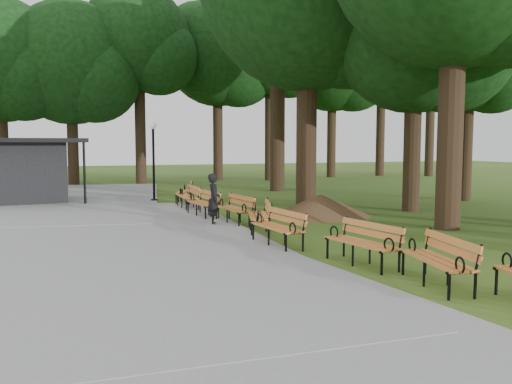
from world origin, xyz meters
name	(u,v)px	position (x,y,z in m)	size (l,w,h in m)	color
ground	(305,255)	(0.00, 0.00, 0.00)	(100.00, 100.00, 0.00)	#335317
path	(104,242)	(-4.00, 3.00, 0.03)	(12.00, 38.00, 0.06)	gray
person	(214,199)	(-0.67, 4.85, 0.77)	(0.56, 0.37, 1.54)	black
kiosk	(23,171)	(-6.28, 13.38, 1.32)	(4.20, 3.66, 2.63)	black
lamp_post	(153,144)	(-1.21, 11.96, 2.38)	(0.32, 0.32, 3.33)	black
dirt_mound	(320,205)	(3.20, 5.46, 0.37)	(2.93, 2.93, 0.73)	#47301C
bench_1	(437,261)	(0.96, -3.11, 0.44)	(1.90, 0.64, 0.88)	orange
bench_2	(362,243)	(0.61, -1.29, 0.44)	(1.90, 0.64, 0.88)	orange
bench_3	(277,228)	(-0.20, 1.13, 0.44)	(1.90, 0.64, 0.88)	orange
bench_4	(258,216)	(0.14, 3.25, 0.44)	(1.90, 0.64, 0.88)	orange
bench_5	(234,209)	(-0.02, 4.93, 0.44)	(1.90, 0.64, 0.88)	orange
bench_6	(203,204)	(-0.52, 6.71, 0.44)	(1.90, 0.64, 0.88)	orange
bench_7	(188,197)	(-0.48, 9.01, 0.44)	(1.90, 0.64, 0.88)	orange
bench_8	(184,192)	(-0.17, 10.97, 0.44)	(1.90, 0.64, 0.88)	orange
lawn_tree_1	(415,29)	(6.89, 5.56, 6.42)	(5.93, 5.93, 9.42)	black
lawn_tree_4	(278,10)	(5.63, 14.91, 9.07)	(6.56, 6.56, 12.43)	black
lawn_tree_5	(469,54)	(11.26, 7.76, 6.15)	(4.88, 4.88, 8.63)	black
tree_backdrop	(242,53)	(6.63, 23.22, 8.27)	(36.22, 9.19, 16.54)	black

